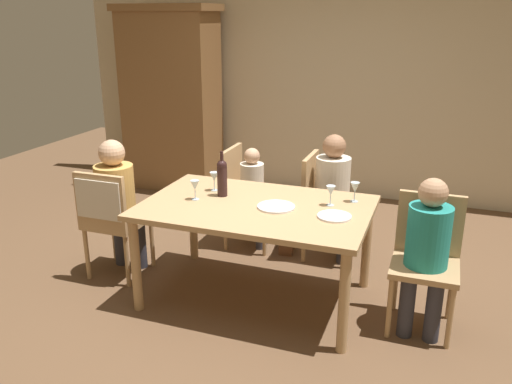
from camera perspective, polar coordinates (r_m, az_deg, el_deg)
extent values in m
plane|color=brown|center=(4.14, 0.00, -11.27)|extent=(10.00, 10.00, 0.00)
cube|color=beige|center=(6.26, 8.77, 11.91)|extent=(6.40, 0.12, 2.70)
cube|color=brown|center=(6.55, -9.15, 9.53)|extent=(1.10, 0.56, 2.10)
cube|color=brown|center=(6.47, -9.67, 19.10)|extent=(1.18, 0.62, 0.08)
cube|color=tan|center=(3.82, 0.00, -1.70)|extent=(1.65, 1.06, 0.04)
cylinder|color=tan|center=(3.91, -12.89, -7.73)|extent=(0.07, 0.07, 0.71)
cylinder|color=tan|center=(3.41, 9.50, -11.71)|extent=(0.07, 0.07, 0.71)
cylinder|color=tan|center=(4.64, -6.83, -3.09)|extent=(0.07, 0.07, 0.71)
cylinder|color=tan|center=(4.22, 11.89, -5.65)|extent=(0.07, 0.07, 0.71)
cylinder|color=tan|center=(4.88, 10.69, -3.89)|extent=(0.04, 0.04, 0.44)
cylinder|color=tan|center=(4.53, 9.86, -5.64)|extent=(0.04, 0.04, 0.44)
cylinder|color=tan|center=(4.95, 6.35, -3.35)|extent=(0.04, 0.04, 0.44)
cylinder|color=tan|center=(4.61, 5.20, -5.03)|extent=(0.04, 0.04, 0.44)
cube|color=tan|center=(4.65, 8.16, -1.73)|extent=(0.44, 0.44, 0.04)
cube|color=tan|center=(4.61, 5.87, 1.36)|extent=(0.04, 0.44, 0.44)
cylinder|color=tan|center=(3.68, 20.28, -12.73)|extent=(0.04, 0.04, 0.44)
cylinder|color=tan|center=(3.68, 14.26, -12.06)|extent=(0.04, 0.04, 0.44)
cylinder|color=tan|center=(4.01, 20.35, -10.00)|extent=(0.04, 0.04, 0.44)
cylinder|color=tan|center=(4.01, 14.88, -9.39)|extent=(0.04, 0.04, 0.44)
cube|color=tan|center=(3.73, 17.80, -7.79)|extent=(0.44, 0.44, 0.04)
cube|color=tan|center=(3.82, 18.32, -3.27)|extent=(0.44, 0.04, 0.44)
cylinder|color=tan|center=(4.79, -15.11, -4.67)|extent=(0.04, 0.04, 0.44)
cylinder|color=tan|center=(4.59, -11.19, -5.40)|extent=(0.04, 0.04, 0.44)
cylinder|color=tan|center=(4.51, -17.84, -6.42)|extent=(0.04, 0.04, 0.44)
cylinder|color=tan|center=(4.30, -13.78, -7.29)|extent=(0.04, 0.04, 0.44)
cube|color=tan|center=(4.45, -14.73, -3.10)|extent=(0.44, 0.44, 0.04)
cube|color=tan|center=(4.22, -16.51, -1.01)|extent=(0.44, 0.04, 0.44)
cube|color=beige|center=(4.21, -16.53, -0.72)|extent=(0.40, 0.07, 0.31)
cylinder|color=tan|center=(5.03, 2.36, -2.84)|extent=(0.04, 0.04, 0.44)
cylinder|color=tan|center=(4.70, 0.94, -4.44)|extent=(0.04, 0.04, 0.44)
cylinder|color=tan|center=(5.15, -1.67, -2.31)|extent=(0.04, 0.04, 0.44)
cylinder|color=tan|center=(4.83, -3.34, -3.83)|extent=(0.04, 0.04, 0.44)
cube|color=tan|center=(4.84, -0.44, -0.69)|extent=(0.44, 0.44, 0.04)
cube|color=tan|center=(4.84, -2.67, 2.26)|extent=(0.04, 0.44, 0.44)
cylinder|color=#33333D|center=(4.79, 9.88, -4.14)|extent=(0.11, 0.11, 0.46)
cylinder|color=#33333D|center=(4.63, 9.47, -4.96)|extent=(0.11, 0.11, 0.46)
cylinder|color=beige|center=(4.57, 8.29, 0.95)|extent=(0.30, 0.30, 0.46)
sphere|color=#996B4C|center=(4.49, 8.48, 4.93)|extent=(0.20, 0.20, 0.20)
cylinder|color=#33333D|center=(3.72, 18.67, -11.98)|extent=(0.10, 0.10, 0.46)
cylinder|color=#33333D|center=(3.72, 16.01, -11.69)|extent=(0.10, 0.10, 0.46)
cylinder|color=teal|center=(3.64, 18.14, -4.71)|extent=(0.28, 0.28, 0.44)
sphere|color=tan|center=(3.54, 18.65, -0.06)|extent=(0.19, 0.19, 0.19)
cylinder|color=#33333D|center=(4.70, -14.45, -4.95)|extent=(0.11, 0.11, 0.46)
cylinder|color=#33333D|center=(4.60, -12.52, -5.31)|extent=(0.11, 0.11, 0.46)
cylinder|color=tan|center=(4.37, -14.98, -0.21)|extent=(0.31, 0.31, 0.48)
sphere|color=tan|center=(4.28, -15.36, 4.11)|extent=(0.21, 0.21, 0.21)
cylinder|color=#33333D|center=(4.95, 0.93, -3.11)|extent=(0.08, 0.08, 0.46)
cylinder|color=#33333D|center=(4.83, 0.42, -3.64)|extent=(0.08, 0.08, 0.46)
cylinder|color=beige|center=(4.79, -0.44, 1.18)|extent=(0.22, 0.22, 0.33)
sphere|color=tan|center=(4.72, -0.45, 3.93)|extent=(0.14, 0.14, 0.14)
cylinder|color=black|center=(3.99, -3.68, 1.15)|extent=(0.08, 0.08, 0.23)
sphere|color=black|center=(3.95, -3.72, 2.91)|extent=(0.08, 0.08, 0.08)
cylinder|color=black|center=(3.93, -3.73, 3.74)|extent=(0.03, 0.03, 0.10)
cylinder|color=silver|center=(3.95, 10.57, -1.00)|extent=(0.06, 0.06, 0.00)
cylinder|color=silver|center=(3.94, 10.60, -0.50)|extent=(0.01, 0.01, 0.07)
cone|color=silver|center=(3.92, 10.66, 0.50)|extent=(0.07, 0.07, 0.07)
cylinder|color=silver|center=(4.14, -4.52, 0.20)|extent=(0.06, 0.06, 0.00)
cylinder|color=silver|center=(4.13, -4.54, 0.69)|extent=(0.01, 0.01, 0.07)
cone|color=silver|center=(4.11, -4.56, 1.65)|extent=(0.07, 0.07, 0.07)
cylinder|color=silver|center=(3.85, 8.03, -1.41)|extent=(0.06, 0.06, 0.00)
cylinder|color=silver|center=(3.84, 8.05, -0.89)|extent=(0.01, 0.01, 0.07)
cone|color=silver|center=(3.81, 8.10, 0.13)|extent=(0.07, 0.07, 0.07)
cylinder|color=silver|center=(3.96, -6.59, -0.77)|extent=(0.06, 0.06, 0.00)
cylinder|color=silver|center=(3.95, -6.61, -0.27)|extent=(0.01, 0.01, 0.07)
cone|color=silver|center=(3.92, -6.65, 0.73)|extent=(0.07, 0.07, 0.07)
cylinder|color=white|center=(3.63, 8.48, -2.61)|extent=(0.23, 0.23, 0.01)
cylinder|color=white|center=(3.77, 2.18, -1.61)|extent=(0.27, 0.27, 0.01)
cube|color=brown|center=(4.87, 3.45, -5.05)|extent=(0.16, 0.29, 0.22)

